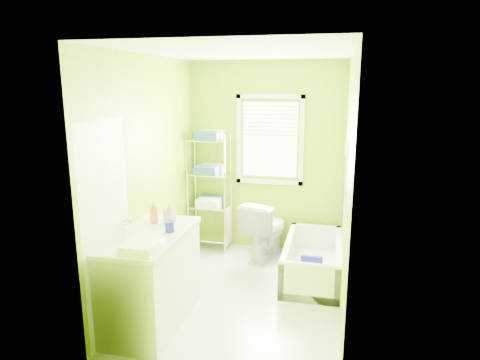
% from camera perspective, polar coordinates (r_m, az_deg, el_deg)
% --- Properties ---
extents(ground, '(2.90, 2.90, 0.00)m').
position_cam_1_polar(ground, '(4.95, 0.50, -14.91)').
color(ground, silver).
rests_on(ground, ground).
extents(room_envelope, '(2.14, 2.94, 2.62)m').
position_cam_1_polar(room_envelope, '(4.45, 0.53, 3.02)').
color(room_envelope, '#7CAB08').
rests_on(room_envelope, ground).
extents(window, '(0.92, 0.05, 1.22)m').
position_cam_1_polar(window, '(5.82, 4.01, 5.98)').
color(window, white).
rests_on(window, ground).
extents(door, '(0.09, 0.80, 2.00)m').
position_cam_1_polar(door, '(4.04, -17.24, -6.58)').
color(door, white).
rests_on(door, ground).
extents(right_wall_decor, '(0.04, 1.48, 1.17)m').
position_cam_1_polar(right_wall_decor, '(4.38, 13.84, -0.54)').
color(right_wall_decor, '#3B060C').
rests_on(right_wall_decor, ground).
extents(bathtub, '(0.66, 1.42, 0.46)m').
position_cam_1_polar(bathtub, '(5.34, 9.61, -11.19)').
color(bathtub, white).
rests_on(bathtub, ground).
extents(toilet, '(0.65, 0.88, 0.80)m').
position_cam_1_polar(toilet, '(5.75, 3.43, -6.52)').
color(toilet, white).
rests_on(toilet, ground).
extents(vanity, '(0.62, 1.22, 1.14)m').
position_cam_1_polar(vanity, '(4.31, -11.74, -12.40)').
color(vanity, white).
rests_on(vanity, ground).
extents(wire_shelf_unit, '(0.57, 0.45, 1.67)m').
position_cam_1_polar(wire_shelf_unit, '(5.91, -3.89, 0.28)').
color(wire_shelf_unit, silver).
rests_on(wire_shelf_unit, ground).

